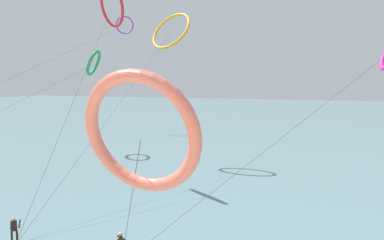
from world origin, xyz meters
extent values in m
cube|color=slate|center=(0.00, 107.99, 0.04)|extent=(400.00, 200.00, 0.08)
cylinder|color=black|center=(-8.69, 16.48, 0.54)|extent=(0.12, 0.12, 0.80)
cylinder|color=black|center=(-8.91, 16.30, 0.54)|extent=(0.12, 0.12, 0.80)
cube|color=black|center=(-8.80, 16.39, 1.25)|extent=(0.37, 0.36, 0.62)
sphere|color=tan|center=(-8.80, 16.39, 1.67)|extent=(0.22, 0.22, 0.22)
cylinder|color=black|center=(-8.63, 16.65, 1.30)|extent=(0.39, 0.45, 0.39)
cylinder|color=black|center=(-8.97, 16.37, 1.30)|extent=(0.39, 0.45, 0.39)
sphere|color=tan|center=(-1.74, 16.98, 1.67)|extent=(0.22, 0.22, 0.22)
cylinder|color=black|center=(-1.87, 17.27, 1.30)|extent=(0.46, 0.37, 0.39)
torus|color=purple|center=(-29.89, 62.19, 21.21)|extent=(3.65, 2.31, 3.52)
cylinder|color=#3F3F3F|center=(-30.44, 35.95, 10.54)|extent=(1.13, 52.49, 21.11)
torus|color=#199351|center=(-22.27, 42.00, 12.50)|extent=(3.07, 4.24, 3.68)
torus|color=red|center=(-11.83, 31.42, 17.32)|extent=(4.47, 3.35, 4.29)
cylinder|color=#3F3F3F|center=(-10.31, 23.90, 8.59)|extent=(3.05, 15.05, 17.20)
cylinder|color=#3F3F3F|center=(5.39, 23.68, 6.03)|extent=(14.29, 13.44, 12.07)
torus|color=#EA7260|center=(2.76, 11.53, 8.11)|extent=(4.21, 1.57, 4.15)
cylinder|color=#3F3F3F|center=(0.51, 14.25, 3.95)|extent=(4.53, 5.48, 7.91)
torus|color=orange|center=(-9.59, 40.37, 15.95)|extent=(6.15, 4.70, 4.73)
cylinder|color=#3F3F3F|center=(-9.19, 28.38, 7.89)|extent=(0.81, 23.99, 15.80)
camera|label=1|loc=(8.24, 2.09, 9.70)|focal=32.04mm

